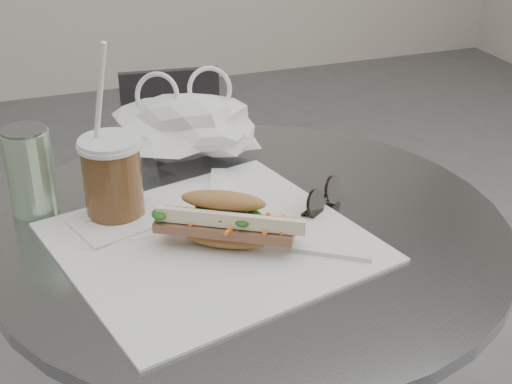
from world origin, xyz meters
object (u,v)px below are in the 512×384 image
object	(u,v)px
cafe_table	(252,366)
chair_far	(181,208)
banh_mi	(225,221)
sunglasses	(323,199)
iced_coffee	(113,177)
drink_can	(30,171)

from	to	relation	value
cafe_table	chair_far	distance (m)	0.89
banh_mi	sunglasses	xyz separation A→B (m)	(0.17, 0.05, -0.02)
chair_far	iced_coffee	size ratio (longest dim) A/B	2.44
chair_far	iced_coffee	xyz separation A→B (m)	(-0.28, -0.78, 0.51)
banh_mi	iced_coffee	distance (m)	0.19
chair_far	drink_can	size ratio (longest dim) A/B	4.95
chair_far	banh_mi	bearing A→B (deg)	87.85
cafe_table	drink_can	size ratio (longest dim) A/B	5.69
iced_coffee	sunglasses	world-z (taller)	iced_coffee
chair_far	sunglasses	distance (m)	0.98
iced_coffee	cafe_table	bearing A→B (deg)	-25.22
banh_mi	drink_can	bearing A→B (deg)	171.48
chair_far	drink_can	distance (m)	0.96
banh_mi	drink_can	size ratio (longest dim) A/B	1.85
iced_coffee	drink_can	size ratio (longest dim) A/B	2.03
iced_coffee	drink_can	xyz separation A→B (m)	(-0.11, 0.06, 0.00)
cafe_table	drink_can	distance (m)	0.47
cafe_table	chair_far	xyz separation A→B (m)	(0.10, 0.87, -0.17)
sunglasses	cafe_table	bearing A→B (deg)	145.18
sunglasses	drink_can	world-z (taller)	drink_can
iced_coffee	chair_far	bearing A→B (deg)	70.12
chair_far	banh_mi	world-z (taller)	banh_mi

